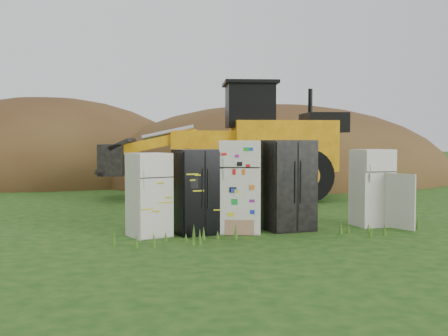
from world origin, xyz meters
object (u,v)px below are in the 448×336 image
Objects in this scene: fridge_leftmost at (149,195)px; fridge_sticker at (240,187)px; fridge_dark_mid at (288,185)px; fridge_open_door at (372,188)px; fridge_black_side at (198,192)px; wheel_loader at (220,140)px.

fridge_sticker reaches higher than fridge_leftmost.
fridge_dark_mid reaches higher than fridge_open_door.
fridge_black_side is 0.22× the size of wheel_loader.
fridge_black_side is at bearing 174.31° from fridge_dark_mid.
fridge_sticker is 0.99× the size of fridge_dark_mid.
fridge_leftmost is 0.87× the size of fridge_sticker.
wheel_loader is (-1.78, 6.16, 1.00)m from fridge_open_door.
fridge_leftmost is 0.21× the size of wheel_loader.
wheel_loader reaches higher than fridge_open_door.
fridge_leftmost is at bearing 175.41° from fridge_dark_mid.
fridge_sticker is at bearing -12.01° from fridge_black_side.
fridge_sticker is (0.85, -0.03, 0.09)m from fridge_black_side.
wheel_loader is (3.04, 6.24, 1.02)m from fridge_leftmost.
fridge_dark_mid is at bearing -179.98° from fridge_open_door.
fridge_sticker is at bearing 175.28° from fridge_dark_mid.
fridge_leftmost is 0.87× the size of fridge_dark_mid.
fridge_sticker is at bearing -90.24° from wheel_loader.
fridge_black_side is 0.90× the size of fridge_dark_mid.
fridge_leftmost is at bearing 178.77° from fridge_open_door.
wheel_loader is (1.22, 6.24, 0.90)m from fridge_sticker.
fridge_black_side is 0.91× the size of fridge_sticker.
fridge_open_door reaches higher than fridge_leftmost.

